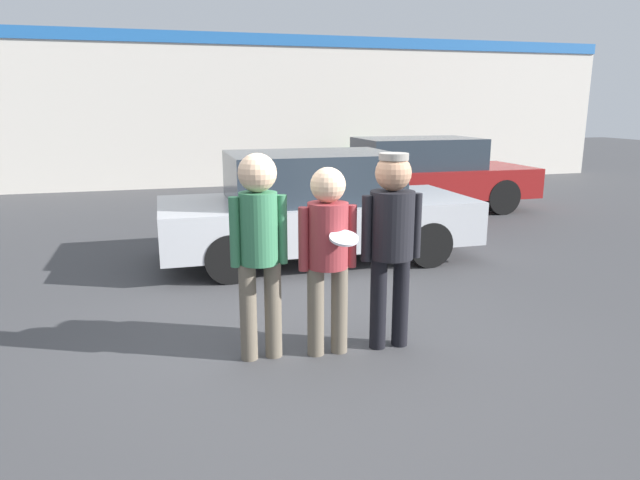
{
  "coord_description": "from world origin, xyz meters",
  "views": [
    {
      "loc": [
        -1.29,
        -4.86,
        2.2
      ],
      "look_at": [
        0.06,
        -0.0,
        1.0
      ],
      "focal_mm": 32.0,
      "sensor_mm": 36.0,
      "label": 1
    }
  ],
  "objects_px": {
    "shrub": "(356,167)",
    "parked_car_near": "(315,207)",
    "parked_car_far": "(420,174)",
    "person_left": "(259,238)",
    "person_middle_with_frisbee": "(328,245)",
    "person_right": "(392,231)"
  },
  "relations": [
    {
      "from": "person_left",
      "to": "parked_car_far",
      "type": "height_order",
      "value": "person_left"
    },
    {
      "from": "shrub",
      "to": "parked_car_far",
      "type": "bearing_deg",
      "value": -91.0
    },
    {
      "from": "person_middle_with_frisbee",
      "to": "parked_car_far",
      "type": "distance_m",
      "value": 7.37
    },
    {
      "from": "person_left",
      "to": "person_middle_with_frisbee",
      "type": "relative_size",
      "value": 1.07
    },
    {
      "from": "person_left",
      "to": "person_right",
      "type": "relative_size",
      "value": 1.01
    },
    {
      "from": "person_right",
      "to": "person_left",
      "type": "bearing_deg",
      "value": 176.39
    },
    {
      "from": "person_right",
      "to": "parked_car_far",
      "type": "distance_m",
      "value": 7.09
    },
    {
      "from": "person_right",
      "to": "parked_car_near",
      "type": "relative_size",
      "value": 0.4
    },
    {
      "from": "person_left",
      "to": "parked_car_far",
      "type": "bearing_deg",
      "value": 54.47
    },
    {
      "from": "shrub",
      "to": "parked_car_near",
      "type": "bearing_deg",
      "value": -113.38
    },
    {
      "from": "parked_car_far",
      "to": "shrub",
      "type": "xyz_separation_m",
      "value": [
        0.07,
        4.25,
        -0.3
      ]
    },
    {
      "from": "person_left",
      "to": "person_middle_with_frisbee",
      "type": "distance_m",
      "value": 0.6
    },
    {
      "from": "person_left",
      "to": "person_middle_with_frisbee",
      "type": "xyz_separation_m",
      "value": [
        0.59,
        -0.07,
        -0.08
      ]
    },
    {
      "from": "person_left",
      "to": "parked_car_far",
      "type": "relative_size",
      "value": 0.39
    },
    {
      "from": "person_left",
      "to": "person_right",
      "type": "height_order",
      "value": "person_left"
    },
    {
      "from": "person_middle_with_frisbee",
      "to": "person_right",
      "type": "height_order",
      "value": "person_right"
    },
    {
      "from": "parked_car_far",
      "to": "person_middle_with_frisbee",
      "type": "bearing_deg",
      "value": -121.47
    },
    {
      "from": "person_left",
      "to": "parked_car_far",
      "type": "distance_m",
      "value": 7.64
    },
    {
      "from": "person_middle_with_frisbee",
      "to": "person_right",
      "type": "xyz_separation_m",
      "value": [
        0.59,
        -0.0,
        0.09
      ]
    },
    {
      "from": "parked_car_near",
      "to": "parked_car_far",
      "type": "bearing_deg",
      "value": 44.88
    },
    {
      "from": "person_right",
      "to": "parked_car_far",
      "type": "relative_size",
      "value": 0.38
    },
    {
      "from": "person_middle_with_frisbee",
      "to": "parked_car_far",
      "type": "relative_size",
      "value": 0.36
    }
  ]
}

